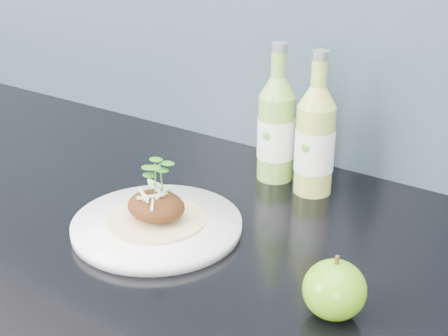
{
  "coord_description": "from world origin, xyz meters",
  "views": [
    {
      "loc": [
        0.44,
        1.0,
        1.36
      ],
      "look_at": [
        -0.03,
        1.67,
        1.0
      ],
      "focal_mm": 50.0,
      "sensor_mm": 36.0,
      "label": 1
    }
  ],
  "objects_px": {
    "cider_bottle_right": "(315,141)",
    "green_apple": "(334,290)",
    "dinner_plate": "(157,225)",
    "cider_bottle_left": "(276,129)"
  },
  "relations": [
    {
      "from": "cider_bottle_left",
      "to": "cider_bottle_right",
      "type": "height_order",
      "value": "same"
    },
    {
      "from": "green_apple",
      "to": "cider_bottle_left",
      "type": "relative_size",
      "value": 0.34
    },
    {
      "from": "dinner_plate",
      "to": "green_apple",
      "type": "height_order",
      "value": "green_apple"
    },
    {
      "from": "cider_bottle_right",
      "to": "green_apple",
      "type": "bearing_deg",
      "value": -69.13
    },
    {
      "from": "dinner_plate",
      "to": "cider_bottle_left",
      "type": "xyz_separation_m",
      "value": [
        0.05,
        0.27,
        0.08
      ]
    },
    {
      "from": "green_apple",
      "to": "cider_bottle_right",
      "type": "bearing_deg",
      "value": 121.74
    },
    {
      "from": "cider_bottle_left",
      "to": "cider_bottle_right",
      "type": "xyz_separation_m",
      "value": [
        0.08,
        -0.01,
        0.0
      ]
    },
    {
      "from": "green_apple",
      "to": "dinner_plate",
      "type": "bearing_deg",
      "value": 173.05
    },
    {
      "from": "cider_bottle_left",
      "to": "cider_bottle_right",
      "type": "relative_size",
      "value": 1.0
    },
    {
      "from": "cider_bottle_left",
      "to": "cider_bottle_right",
      "type": "distance_m",
      "value": 0.08
    }
  ]
}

